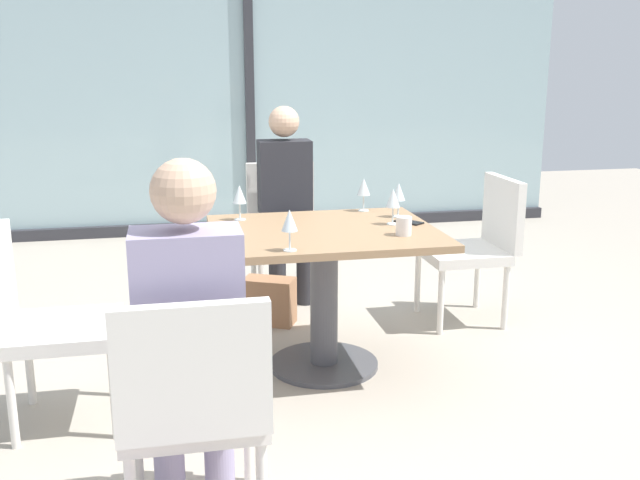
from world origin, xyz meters
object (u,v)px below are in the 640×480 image
chair_far_right (478,240)px  wine_glass_2 (239,195)px  coffee_cup (404,226)px  wine_glass_1 (364,188)px  wine_glass_3 (399,193)px  person_front_left (189,328)px  cell_phone_on_table (409,222)px  person_near_window (286,194)px  wine_glass_4 (393,199)px  chair_side_end (39,315)px  handbag_1 (269,301)px  dining_table_main (324,267)px  chair_near_window (284,221)px  chair_front_left (193,401)px  wine_glass_0 (290,221)px

chair_far_right → wine_glass_2: (-1.44, -0.21, 0.37)m
wine_glass_2 → coffee_cup: (0.73, -0.50, -0.09)m
wine_glass_1 → wine_glass_3: size_ratio=1.00×
person_front_left → cell_phone_on_table: size_ratio=8.75×
person_near_window → cell_phone_on_table: bearing=-67.8°
wine_glass_2 → wine_glass_4: size_ratio=1.00×
wine_glass_2 → coffee_cup: wine_glass_2 is taller
chair_side_end → handbag_1: (1.12, 1.02, -0.36)m
dining_table_main → chair_near_window: (0.00, 1.28, -0.04)m
wine_glass_4 → chair_near_window: bearing=106.3°
chair_front_left → chair_side_end: (-0.61, 0.94, 0.00)m
chair_near_window → wine_glass_3: bearing=-67.5°
chair_front_left → wine_glass_1: bearing=59.0°
person_front_left → coffee_cup: bearing=42.9°
wine_glass_0 → wine_glass_2: size_ratio=1.00×
wine_glass_2 → wine_glass_3: same height
wine_glass_1 → coffee_cup: bearing=-86.4°
person_near_window → wine_glass_2: 0.97m
wine_glass_2 → chair_far_right: bearing=8.2°
coffee_cup → cell_phone_on_table: size_ratio=0.62×
wine_glass_2 → person_front_left: bearing=-102.0°
chair_far_right → person_near_window: 1.26m
chair_far_right → coffee_cup: size_ratio=9.67×
chair_side_end → chair_near_window: bearing=51.1°
wine_glass_4 → dining_table_main: bearing=-174.8°
wine_glass_2 → cell_phone_on_table: wine_glass_2 is taller
dining_table_main → person_near_window: (-0.00, 1.17, 0.17)m
dining_table_main → wine_glass_1: bearing=51.8°
person_front_left → person_near_window: bearing=73.4°
chair_near_window → coffee_cup: chair_near_window is taller
person_near_window → wine_glass_1: bearing=-68.5°
chair_front_left → wine_glass_3: 1.91m
person_front_left → cell_phone_on_table: 1.68m
wine_glass_3 → coffee_cup: size_ratio=2.06×
chair_side_end → chair_far_right: 2.50m
wine_glass_1 → wine_glass_4: (0.06, -0.36, 0.00)m
chair_side_end → person_front_left: bearing=-53.9°
chair_side_end → wine_glass_0: size_ratio=4.70×
wine_glass_0 → dining_table_main: bearing=58.1°
person_front_left → wine_glass_2: bearing=78.0°
dining_table_main → person_near_window: size_ratio=0.88×
handbag_1 → chair_near_window: bearing=98.4°
cell_phone_on_table → person_front_left: bearing=-168.9°
person_front_left → wine_glass_1: bearing=57.2°
wine_glass_2 → cell_phone_on_table: bearing=-16.3°
wine_glass_4 → cell_phone_on_table: bearing=11.2°
chair_side_end → wine_glass_0: (1.07, -0.04, 0.37)m
dining_table_main → wine_glass_3: bearing=24.2°
chair_near_window → coffee_cup: (0.34, -1.48, 0.28)m
chair_front_left → wine_glass_4: bearing=51.0°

